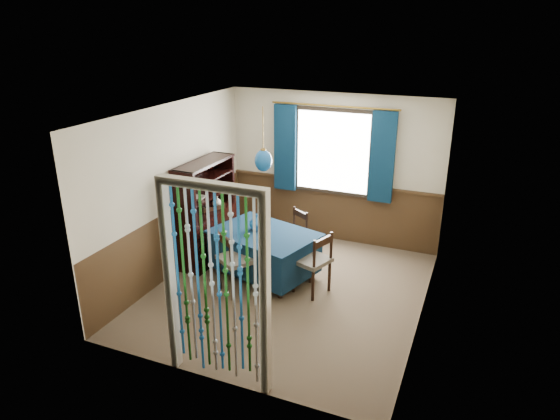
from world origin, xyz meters
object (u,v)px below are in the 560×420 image
at_px(chair_near, 235,260).
at_px(sideboard, 207,225).
at_px(dining_table, 265,251).
at_px(bowl_shelf, 198,198).
at_px(chair_left, 220,233).
at_px(pendant_lamp, 263,160).
at_px(chair_far, 293,234).
at_px(vase_sideboard, 217,201).
at_px(chair_right, 314,261).
at_px(vase_table, 257,223).

relative_size(chair_near, sideboard, 0.58).
height_order(dining_table, bowl_shelf, bowl_shelf).
xyz_separation_m(chair_left, pendant_lamp, (0.86, -0.21, 1.30)).
relative_size(chair_far, vase_sideboard, 4.31).
distance_m(dining_table, chair_right, 0.84).
relative_size(chair_far, bowl_shelf, 3.45).
bearing_deg(sideboard, dining_table, -9.04).
relative_size(chair_far, pendant_lamp, 0.91).
bearing_deg(vase_table, chair_right, -13.61).
distance_m(dining_table, bowl_shelf, 1.24).
distance_m(chair_far, bowl_shelf, 1.59).
relative_size(chair_left, vase_table, 4.13).
relative_size(vase_table, vase_sideboard, 1.13).
bearing_deg(chair_left, bowl_shelf, 4.71).
xyz_separation_m(chair_left, vase_table, (0.72, -0.15, 0.34)).
bearing_deg(chair_right, pendant_lamp, 97.84).
xyz_separation_m(chair_near, vase_sideboard, (-0.84, 1.03, 0.40)).
relative_size(bowl_shelf, vase_sideboard, 1.25).
distance_m(chair_right, sideboard, 1.94).
bearing_deg(sideboard, vase_sideboard, 78.12).
xyz_separation_m(pendant_lamp, vase_table, (-0.14, 0.06, -0.96)).
distance_m(sideboard, vase_table, 0.98).
distance_m(chair_near, vase_table, 0.71).
bearing_deg(chair_near, bowl_shelf, -177.04).
bearing_deg(sideboard, pendant_lamp, -9.04).
height_order(dining_table, chair_right, chair_right).
bearing_deg(chair_near, sideboard, 171.85).
xyz_separation_m(chair_near, chair_left, (-0.68, 0.79, -0.02)).
height_order(chair_far, vase_sideboard, vase_sideboard).
distance_m(chair_left, chair_right, 1.73).
bearing_deg(pendant_lamp, sideboard, 169.33).
relative_size(chair_near, chair_right, 1.03).
distance_m(chair_right, vase_table, 1.04).
distance_m(chair_near, chair_left, 1.04).
relative_size(dining_table, chair_near, 1.83).
bearing_deg(chair_near, chair_right, 55.06).
bearing_deg(bowl_shelf, chair_near, -30.08).
xyz_separation_m(chair_left, vase_sideboard, (-0.16, 0.24, 0.42)).
relative_size(dining_table, sideboard, 1.06).
relative_size(sideboard, vase_sideboard, 8.47).
height_order(chair_left, bowl_shelf, bowl_shelf).
xyz_separation_m(dining_table, chair_near, (-0.18, -0.58, 0.08)).
distance_m(chair_left, vase_sideboard, 0.51).
xyz_separation_m(vase_table, bowl_shelf, (-0.88, -0.15, 0.31)).
bearing_deg(bowl_shelf, vase_sideboard, 90.00).
distance_m(chair_near, chair_far, 1.32).
bearing_deg(bowl_shelf, chair_left, 62.88).
bearing_deg(vase_sideboard, chair_left, -56.94).
bearing_deg(dining_table, bowl_shelf, -158.62).
distance_m(chair_left, vase_table, 0.81).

